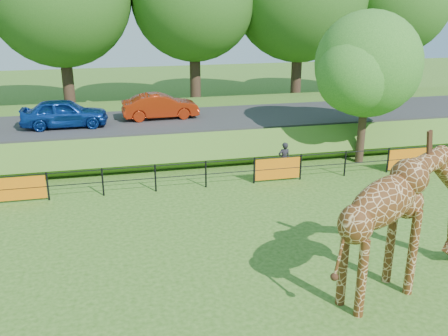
# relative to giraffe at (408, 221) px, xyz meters

# --- Properties ---
(ground) EXTENTS (90.00, 90.00, 0.00)m
(ground) POSITION_rel_giraffe_xyz_m (-3.68, 0.17, -1.85)
(ground) COLOR #2C5415
(ground) RESTS_ON ground
(giraffe) EXTENTS (5.18, 2.75, 3.70)m
(giraffe) POSITION_rel_giraffe_xyz_m (0.00, 0.00, 0.00)
(giraffe) COLOR #502A10
(giraffe) RESTS_ON ground
(perimeter_fence) EXTENTS (28.07, 0.10, 1.10)m
(perimeter_fence) POSITION_rel_giraffe_xyz_m (-3.68, 8.17, -1.30)
(perimeter_fence) COLOR black
(perimeter_fence) RESTS_ON ground
(embankment) EXTENTS (40.00, 9.00, 1.30)m
(embankment) POSITION_rel_giraffe_xyz_m (-3.68, 15.67, -1.20)
(embankment) COLOR #2C5415
(embankment) RESTS_ON ground
(road) EXTENTS (40.00, 5.00, 0.12)m
(road) POSITION_rel_giraffe_xyz_m (-3.68, 14.17, -0.49)
(road) COLOR #29292B
(road) RESTS_ON embankment
(car_blue) EXTENTS (3.93, 1.60, 1.34)m
(car_blue) POSITION_rel_giraffe_xyz_m (-9.32, 13.75, 0.24)
(car_blue) COLOR #123B98
(car_blue) RESTS_ON road
(car_red) EXTENTS (3.83, 1.50, 1.24)m
(car_red) POSITION_rel_giraffe_xyz_m (-4.77, 14.53, 0.19)
(car_red) COLOR #A0250B
(car_red) RESTS_ON road
(visitor) EXTENTS (0.55, 0.38, 1.45)m
(visitor) POSITION_rel_giraffe_xyz_m (-0.17, 8.85, -1.13)
(visitor) COLOR black
(visitor) RESTS_ON ground
(tree_east) EXTENTS (5.40, 4.71, 6.76)m
(tree_east) POSITION_rel_giraffe_xyz_m (3.92, 9.80, 2.43)
(tree_east) COLOR #2F2015
(tree_east) RESTS_ON ground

